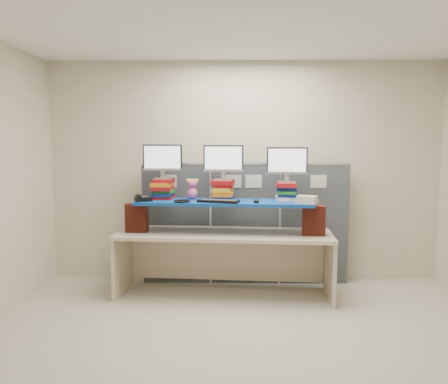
{
  "coord_description": "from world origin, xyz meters",
  "views": [
    {
      "loc": [
        -0.17,
        -3.62,
        1.79
      ],
      "look_at": [
        -0.26,
        1.31,
        1.22
      ],
      "focal_mm": 35.0,
      "sensor_mm": 36.0,
      "label": 1
    }
  ],
  "objects_px": {
    "blue_board": "(224,202)",
    "desk": "(224,245)",
    "monitor_right": "(287,162)",
    "keyboard": "(219,201)",
    "monitor_center": "(223,160)",
    "monitor_left": "(163,159)",
    "desk_phone": "(143,199)"
  },
  "relations": [
    {
      "from": "monitor_center",
      "to": "keyboard",
      "type": "bearing_deg",
      "value": -97.08
    },
    {
      "from": "desk",
      "to": "keyboard",
      "type": "height_order",
      "value": "keyboard"
    },
    {
      "from": "desk",
      "to": "monitor_center",
      "type": "bearing_deg",
      "value": 98.34
    },
    {
      "from": "monitor_left",
      "to": "keyboard",
      "type": "xyz_separation_m",
      "value": [
        0.66,
        -0.3,
        -0.45
      ]
    },
    {
      "from": "desk",
      "to": "monitor_right",
      "type": "relative_size",
      "value": 5.4
    },
    {
      "from": "blue_board",
      "to": "monitor_left",
      "type": "bearing_deg",
      "value": 170.83
    },
    {
      "from": "monitor_center",
      "to": "monitor_right",
      "type": "xyz_separation_m",
      "value": [
        0.73,
        -0.05,
        -0.02
      ]
    },
    {
      "from": "blue_board",
      "to": "desk_phone",
      "type": "height_order",
      "value": "desk_phone"
    },
    {
      "from": "blue_board",
      "to": "monitor_left",
      "type": "relative_size",
      "value": 4.32
    },
    {
      "from": "desk",
      "to": "blue_board",
      "type": "height_order",
      "value": "blue_board"
    },
    {
      "from": "blue_board",
      "to": "desk_phone",
      "type": "xyz_separation_m",
      "value": [
        -0.92,
        -0.04,
        0.05
      ]
    },
    {
      "from": "monitor_right",
      "to": "keyboard",
      "type": "bearing_deg",
      "value": -161.48
    },
    {
      "from": "desk",
      "to": "monitor_right",
      "type": "distance_m",
      "value": 1.2
    },
    {
      "from": "desk",
      "to": "keyboard",
      "type": "bearing_deg",
      "value": -109.74
    },
    {
      "from": "monitor_center",
      "to": "desk_phone",
      "type": "height_order",
      "value": "monitor_center"
    },
    {
      "from": "keyboard",
      "to": "desk_phone",
      "type": "height_order",
      "value": "desk_phone"
    },
    {
      "from": "desk",
      "to": "monitor_right",
      "type": "height_order",
      "value": "monitor_right"
    },
    {
      "from": "blue_board",
      "to": "desk",
      "type": "bearing_deg",
      "value": 4.12
    },
    {
      "from": "blue_board",
      "to": "monitor_left",
      "type": "distance_m",
      "value": 0.88
    },
    {
      "from": "monitor_left",
      "to": "desk_phone",
      "type": "height_order",
      "value": "monitor_left"
    },
    {
      "from": "desk",
      "to": "monitor_left",
      "type": "distance_m",
      "value": 1.23
    },
    {
      "from": "monitor_left",
      "to": "monitor_right",
      "type": "height_order",
      "value": "monitor_left"
    },
    {
      "from": "desk_phone",
      "to": "desk",
      "type": "bearing_deg",
      "value": -19.8
    },
    {
      "from": "blue_board",
      "to": "keyboard",
      "type": "xyz_separation_m",
      "value": [
        -0.06,
        -0.13,
        0.03
      ]
    },
    {
      "from": "desk",
      "to": "blue_board",
      "type": "xyz_separation_m",
      "value": [
        -0.0,
        0.0,
        0.5
      ]
    },
    {
      "from": "monitor_right",
      "to": "desk_phone",
      "type": "bearing_deg",
      "value": -172.07
    },
    {
      "from": "monitor_left",
      "to": "monitor_center",
      "type": "relative_size",
      "value": 1.0
    },
    {
      "from": "blue_board",
      "to": "monitor_center",
      "type": "height_order",
      "value": "monitor_center"
    },
    {
      "from": "desk",
      "to": "keyboard",
      "type": "xyz_separation_m",
      "value": [
        -0.06,
        -0.13,
        0.53
      ]
    },
    {
      "from": "monitor_right",
      "to": "desk_phone",
      "type": "relative_size",
      "value": 2.03
    },
    {
      "from": "monitor_right",
      "to": "keyboard",
      "type": "relative_size",
      "value": 0.96
    },
    {
      "from": "monitor_center",
      "to": "keyboard",
      "type": "distance_m",
      "value": 0.51
    }
  ]
}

